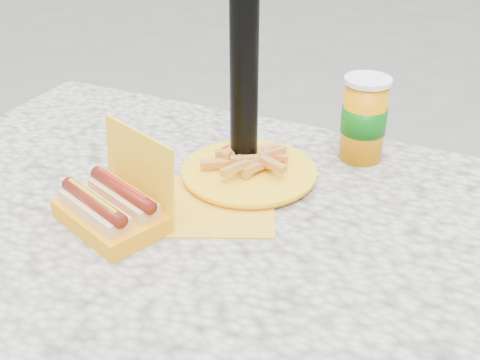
% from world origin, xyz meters
% --- Properties ---
extents(picnic_table, '(1.20, 0.80, 0.75)m').
position_xyz_m(picnic_table, '(0.00, 0.00, 0.64)').
color(picnic_table, beige).
rests_on(picnic_table, ground).
extents(hotdog_box, '(0.21, 0.18, 0.15)m').
position_xyz_m(hotdog_box, '(-0.12, -0.09, 0.78)').
color(hotdog_box, yellow).
rests_on(hotdog_box, picnic_table).
extents(fries_plate, '(0.26, 0.36, 0.05)m').
position_xyz_m(fries_plate, '(0.02, 0.13, 0.76)').
color(fries_plate, gold).
rests_on(fries_plate, picnic_table).
extents(soda_cup, '(0.09, 0.09, 0.16)m').
position_xyz_m(soda_cup, '(0.18, 0.30, 0.83)').
color(soda_cup, orange).
rests_on(soda_cup, picnic_table).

